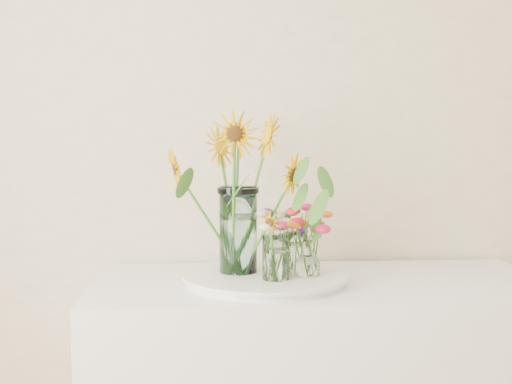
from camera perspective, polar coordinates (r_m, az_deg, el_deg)
tray at (r=1.97m, az=0.81°, el=-7.70°), size 0.48×0.48×0.02m
mason_jar at (r=1.96m, az=-1.59°, el=-3.40°), size 0.15×0.15×0.27m
sunflower_bouquet at (r=1.94m, az=-1.60°, el=0.11°), size 0.84×0.84×0.51m
small_vase_a at (r=1.87m, az=1.79°, el=-5.89°), size 0.08×0.08×0.14m
wildflower_posy_a at (r=1.86m, az=1.79°, el=-4.53°), size 0.20×0.20×0.23m
small_vase_b at (r=1.93m, az=4.58°, el=-5.91°), size 0.09×0.09×0.11m
wildflower_posy_b at (r=1.92m, az=4.59°, el=-4.60°), size 0.21×0.21×0.20m
small_vase_c at (r=2.03m, az=3.59°, el=-5.20°), size 0.09×0.09×0.12m
wildflower_posy_c at (r=2.03m, az=3.60°, el=-3.95°), size 0.18×0.18×0.21m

